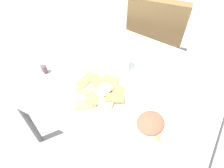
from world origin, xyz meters
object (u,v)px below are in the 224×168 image
object	(u,v)px
pide_platter	(99,92)
salad_plate_greens	(150,124)
dining_table	(120,90)
fork	(59,43)
condiment_caddy	(43,70)
dining_chair	(154,33)
soda_can	(124,62)
paper_napkin	(60,42)
spoon	(62,40)

from	to	relation	value
pide_platter	salad_plate_greens	world-z (taller)	same
dining_table	fork	size ratio (longest dim) A/B	7.18
pide_platter	salad_plate_greens	distance (m)	0.33
dining_table	condiment_caddy	distance (m)	0.46
salad_plate_greens	dining_chair	bearing A→B (deg)	108.78
pide_platter	salad_plate_greens	bearing A→B (deg)	-8.44
salad_plate_greens	soda_can	distance (m)	0.39
dining_table	fork	bearing A→B (deg)	169.64
soda_can	paper_napkin	bearing A→B (deg)	179.70
condiment_caddy	paper_napkin	bearing A→B (deg)	101.22
dining_table	salad_plate_greens	bearing A→B (deg)	-33.26
dining_table	salad_plate_greens	world-z (taller)	salad_plate_greens
dining_chair	spoon	size ratio (longest dim) A/B	5.29
fork	spoon	xyz separation A→B (m)	(-0.00, 0.04, 0.00)
pide_platter	salad_plate_greens	size ratio (longest dim) A/B	1.55
salad_plate_greens	paper_napkin	distance (m)	0.78
spoon	condiment_caddy	bearing A→B (deg)	-58.01
dining_table	soda_can	xyz separation A→B (m)	(-0.03, 0.10, 0.14)
paper_napkin	fork	distance (m)	0.02
paper_napkin	soda_can	bearing A→B (deg)	-0.30
soda_can	salad_plate_greens	bearing A→B (deg)	-43.74
soda_can	condiment_caddy	world-z (taller)	soda_can
salad_plate_greens	soda_can	bearing A→B (deg)	136.26
dining_table	condiment_caddy	size ratio (longest dim) A/B	12.16
dining_chair	fork	size ratio (longest dim) A/B	5.63
condiment_caddy	spoon	bearing A→B (deg)	100.47
dining_table	salad_plate_greens	distance (m)	0.32
dining_table	soda_can	bearing A→B (deg)	105.28
paper_napkin	condiment_caddy	world-z (taller)	condiment_caddy
pide_platter	condiment_caddy	distance (m)	0.36
pide_platter	paper_napkin	bearing A→B (deg)	151.21
fork	dining_chair	bearing A→B (deg)	72.24
dining_chair	pide_platter	world-z (taller)	dining_chair
paper_napkin	dining_table	bearing A→B (deg)	-12.43
spoon	condiment_caddy	xyz separation A→B (m)	(0.05, -0.26, 0.02)
dining_table	pide_platter	world-z (taller)	pide_platter
soda_can	fork	xyz separation A→B (m)	(-0.45, -0.02, -0.06)
dining_chair	paper_napkin	size ratio (longest dim) A/B	6.23
dining_chair	condiment_caddy	bearing A→B (deg)	-116.81
dining_table	spoon	distance (m)	0.50
fork	condiment_caddy	size ratio (longest dim) A/B	1.69
dining_chair	condiment_caddy	world-z (taller)	dining_chair
dining_table	pide_platter	distance (m)	0.17
dining_table	paper_napkin	xyz separation A→B (m)	(-0.48, 0.11, 0.08)
dining_chair	paper_napkin	bearing A→B (deg)	-129.37
soda_can	dining_table	bearing A→B (deg)	-74.72
salad_plate_greens	soda_can	size ratio (longest dim) A/B	1.71
paper_napkin	condiment_caddy	size ratio (longest dim) A/B	1.53
pide_platter	spoon	world-z (taller)	pide_platter
dining_table	paper_napkin	bearing A→B (deg)	167.57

